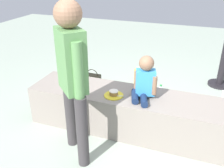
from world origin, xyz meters
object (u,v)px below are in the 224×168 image
at_px(cake_plate, 114,94).
at_px(water_bottle_near_gift, 160,92).
at_px(handbag_black_leather, 92,80).
at_px(adult_standing, 72,71).
at_px(gift_bag, 141,78).
at_px(child_seated, 144,80).

relative_size(cake_plate, water_bottle_near_gift, 1.07).
bearing_deg(handbag_black_leather, cake_plate, -54.49).
relative_size(adult_standing, gift_bag, 4.59).
bearing_deg(cake_plate, water_bottle_near_gift, 69.88).
height_order(water_bottle_near_gift, handbag_black_leather, handbag_black_leather).
distance_m(gift_bag, handbag_black_leather, 0.80).
xyz_separation_m(gift_bag, handbag_black_leather, (-0.76, -0.23, -0.05)).
height_order(gift_bag, water_bottle_near_gift, gift_bag).
height_order(child_seated, handbag_black_leather, child_seated).
distance_m(adult_standing, handbag_black_leather, 1.85).
bearing_deg(adult_standing, gift_bag, 82.40).
bearing_deg(child_seated, cake_plate, -166.67).
distance_m(adult_standing, water_bottle_near_gift, 1.85).
distance_m(child_seated, gift_bag, 1.35).
height_order(child_seated, water_bottle_near_gift, child_seated).
bearing_deg(water_bottle_near_gift, gift_bag, 144.86).
bearing_deg(cake_plate, adult_standing, -114.39).
xyz_separation_m(child_seated, cake_plate, (-0.33, -0.08, -0.19)).
bearing_deg(gift_bag, handbag_black_leather, -163.47).
bearing_deg(gift_bag, water_bottle_near_gift, -35.14).
xyz_separation_m(cake_plate, gift_bag, (0.01, 1.28, -0.35)).
height_order(child_seated, gift_bag, child_seated).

